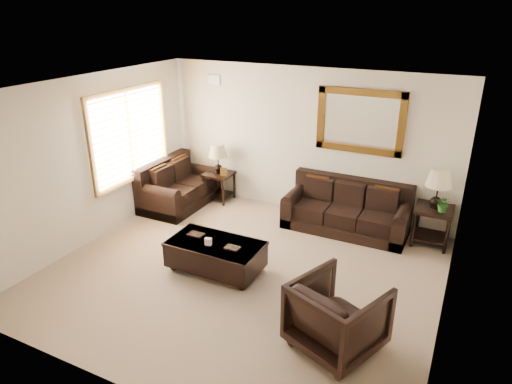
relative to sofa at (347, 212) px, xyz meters
The scene contains 11 objects.
room 2.52m from the sofa, 115.00° to the right, with size 5.51×5.01×2.71m.
window 4.05m from the sofa, 162.15° to the right, with size 0.07×1.96×1.66m.
mirror 1.58m from the sofa, 90.00° to the left, with size 1.50×0.06×1.10m.
air_vent 3.54m from the sofa, behind, with size 0.25×0.02×0.18m, color #999999.
sofa is the anchor object (origin of this frame).
loveseat 3.32m from the sofa, behind, with size 0.94×1.59×0.89m.
end_table_left 2.71m from the sofa, behind, with size 0.53×0.53×1.17m.
end_table_right 1.50m from the sofa, ahead, with size 0.59×0.59×1.30m.
coffee_table 2.59m from the sofa, 121.31° to the right, with size 1.39×0.75×0.59m.
armchair 3.10m from the sofa, 76.20° to the right, with size 0.91×0.85×0.93m, color black.
potted_plant 1.59m from the sofa, ahead, with size 0.25×0.27×0.21m, color #225B1F.
Camera 1 is at (2.76, -5.12, 3.69)m, focal length 32.00 mm.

